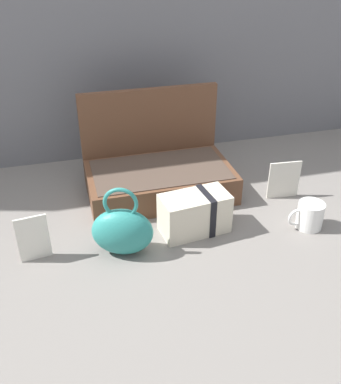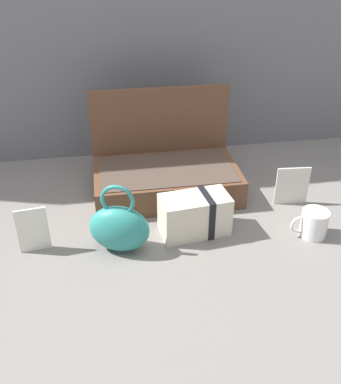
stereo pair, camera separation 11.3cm
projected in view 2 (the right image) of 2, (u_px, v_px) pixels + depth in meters
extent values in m
plane|color=slate|center=(163.00, 227.00, 1.39)|extent=(6.00, 6.00, 0.00)
cube|color=brown|center=(167.00, 182.00, 1.54)|extent=(0.49, 0.28, 0.10)
cube|color=#4C3D33|center=(167.00, 169.00, 1.51)|extent=(0.45, 0.25, 0.00)
cube|color=brown|center=(160.00, 133.00, 1.60)|extent=(0.49, 0.02, 0.33)
ellipsoid|color=teal|center=(119.00, 229.00, 1.26)|extent=(0.19, 0.14, 0.14)
torus|color=teal|center=(117.00, 200.00, 1.21)|extent=(0.10, 0.04, 0.10)
cube|color=beige|center=(195.00, 215.00, 1.34)|extent=(0.22, 0.13, 0.12)
cube|color=black|center=(206.00, 213.00, 1.34)|extent=(0.03, 0.11, 0.13)
cylinder|color=white|center=(314.00, 223.00, 1.33)|extent=(0.08, 0.08, 0.09)
torus|color=white|center=(300.00, 225.00, 1.32)|extent=(0.06, 0.01, 0.06)
cube|color=white|center=(33.00, 230.00, 1.26)|extent=(0.09, 0.02, 0.14)
cube|color=silver|center=(292.00, 186.00, 1.47)|extent=(0.11, 0.02, 0.13)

